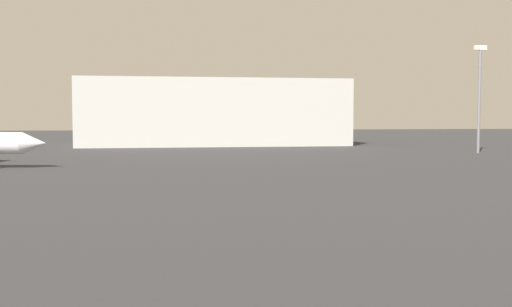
# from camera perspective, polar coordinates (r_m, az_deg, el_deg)

# --- Properties ---
(light_mast_right) EXTENTS (2.40, 0.50, 19.82)m
(light_mast_right) POSITION_cam_1_polar(r_m,az_deg,el_deg) (119.52, 20.28, 5.40)
(light_mast_right) COLOR slate
(light_mast_right) RESTS_ON ground_plane
(terminal_building) EXTENTS (62.12, 25.06, 15.45)m
(terminal_building) POSITION_cam_1_polar(r_m,az_deg,el_deg) (146.34, -4.08, 3.86)
(terminal_building) COLOR #B7B7B2
(terminal_building) RESTS_ON ground_plane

